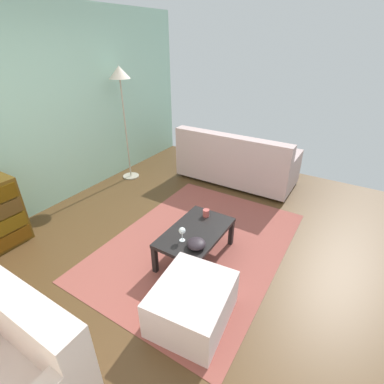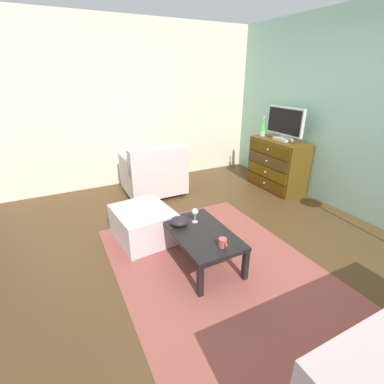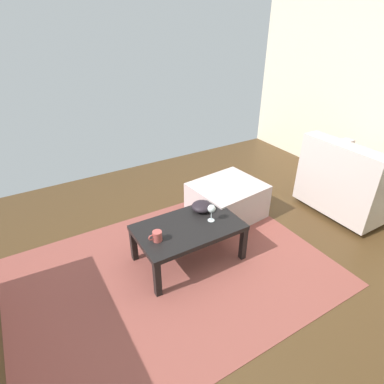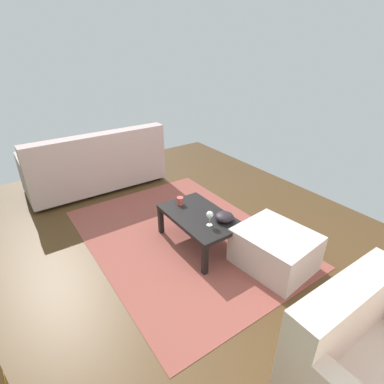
% 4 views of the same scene
% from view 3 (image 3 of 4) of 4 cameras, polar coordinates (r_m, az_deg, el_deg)
% --- Properties ---
extents(ground_plane, '(5.85, 4.75, 0.05)m').
position_cam_3_polar(ground_plane, '(2.76, 2.55, -15.70)').
color(ground_plane, '#4B341B').
extents(area_rug, '(2.60, 1.90, 0.01)m').
position_cam_3_polar(area_rug, '(2.79, -3.31, -14.26)').
color(area_rug, brown).
rests_on(area_rug, ground_plane).
extents(coffee_table, '(0.90, 0.54, 0.36)m').
position_cam_3_polar(coffee_table, '(2.72, -0.64, -6.89)').
color(coffee_table, black).
rests_on(coffee_table, ground_plane).
extents(wine_glass, '(0.07, 0.07, 0.16)m').
position_cam_3_polar(wine_glass, '(2.70, 3.54, -3.12)').
color(wine_glass, silver).
rests_on(wine_glass, coffee_table).
extents(mug, '(0.11, 0.08, 0.08)m').
position_cam_3_polar(mug, '(2.53, -6.35, -7.93)').
color(mug, '#BA4D48').
rests_on(mug, coffee_table).
extents(bowl_decorative, '(0.19, 0.19, 0.09)m').
position_cam_3_polar(bowl_decorative, '(2.87, 1.81, -2.62)').
color(bowl_decorative, black).
rests_on(bowl_decorative, coffee_table).
extents(armchair, '(0.80, 0.89, 0.82)m').
position_cam_3_polar(armchair, '(3.82, 26.80, 1.61)').
color(armchair, '#332319').
rests_on(armchair, ground_plane).
extents(ottoman, '(0.76, 0.67, 0.38)m').
position_cam_3_polar(ottoman, '(3.39, 6.32, -1.53)').
color(ottoman, beige).
rests_on(ottoman, ground_plane).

